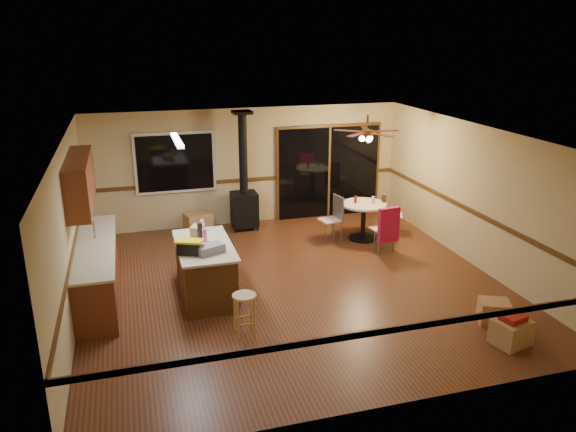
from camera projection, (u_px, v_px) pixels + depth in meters
name	position (u px, v px, depth m)	size (l,w,h in m)	color
floor	(293.00, 284.00, 9.73)	(7.00, 7.00, 0.00)	#512A16
ceiling	(293.00, 135.00, 8.91)	(7.00, 7.00, 0.00)	silver
wall_back	(248.00, 166.00, 12.51)	(7.00, 7.00, 0.00)	tan
wall_front	(385.00, 308.00, 6.13)	(7.00, 7.00, 0.00)	tan
wall_left	(69.00, 233.00, 8.39)	(7.00, 7.00, 0.00)	tan
wall_right	(476.00, 196.00, 10.25)	(7.00, 7.00, 0.00)	tan
chair_rail	(293.00, 230.00, 9.41)	(7.00, 7.00, 0.08)	#4D3013
window	(175.00, 163.00, 11.98)	(1.72, 0.10, 1.32)	black
sliding_door	(329.00, 172.00, 13.05)	(2.52, 0.10, 2.10)	black
lower_cabinets	(98.00, 271.00, 9.20)	(0.60, 3.00, 0.86)	brown
countertop	(95.00, 245.00, 9.06)	(0.64, 3.04, 0.04)	#C2B796
upper_cabinets	(80.00, 182.00, 8.89)	(0.35, 2.00, 0.80)	brown
kitchen_island	(205.00, 270.00, 9.19)	(0.88, 1.68, 0.90)	#482B12
wood_stove	(244.00, 197.00, 12.23)	(0.55, 0.50, 2.52)	black
ceiling_fan	(367.00, 135.00, 11.15)	(0.24, 0.24, 0.55)	brown
fluorescent_strip	(177.00, 140.00, 8.72)	(0.10, 1.20, 0.04)	white
toolbox_grey	(210.00, 249.00, 8.68)	(0.43, 0.24, 0.13)	slate
toolbox_black	(189.00, 248.00, 8.63)	(0.35, 0.19, 0.19)	black
toolbox_yellow_lid	(189.00, 241.00, 8.60)	(0.42, 0.22, 0.03)	gold
box_on_island	(198.00, 231.00, 9.39)	(0.20, 0.27, 0.18)	#A37748
bottle_dark	(200.00, 231.00, 9.20)	(0.08, 0.08, 0.29)	black
bottle_pink	(204.00, 235.00, 9.13)	(0.07, 0.07, 0.22)	#D84C8C
bottle_white	(202.00, 225.00, 9.68)	(0.06, 0.06, 0.18)	white
bar_stool	(245.00, 315.00, 8.03)	(0.34, 0.34, 0.63)	tan
blue_bucket	(231.00, 298.00, 8.92)	(0.33, 0.33, 0.27)	#0B1FA4
dining_table	(364.00, 215.00, 11.68)	(0.94, 0.94, 0.78)	black
glass_red	(356.00, 199.00, 11.63)	(0.06, 0.06, 0.15)	#590C14
glass_cream	(373.00, 200.00, 11.58)	(0.06, 0.06, 0.15)	beige
chair_left	(335.00, 213.00, 11.61)	(0.47, 0.47, 0.51)	#C0A78F
chair_near	(388.00, 225.00, 10.89)	(0.48, 0.52, 0.70)	#C0A78F
chair_right	(384.00, 208.00, 11.92)	(0.59, 0.57, 0.70)	#C0A78F
box_under_window	(198.00, 223.00, 12.16)	(0.55, 0.44, 0.44)	#A37748
box_corner_a	(511.00, 332.00, 7.82)	(0.48, 0.40, 0.37)	#A37748
box_corner_b	(494.00, 312.00, 8.40)	(0.43, 0.37, 0.35)	#A37748
box_small_red	(513.00, 318.00, 7.75)	(0.31, 0.26, 0.08)	maroon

